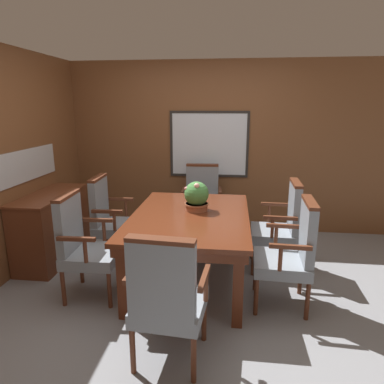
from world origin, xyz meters
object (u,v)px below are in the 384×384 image
object	(u,v)px
dining_table	(190,223)
chair_head_near	(167,297)
chair_left_far	(111,217)
chair_right_far	(282,223)
sideboard_cabinet	(52,227)
potted_plant	(197,196)
chair_right_near	(291,251)
chair_head_far	(202,200)
chair_left_near	(83,243)

from	to	relation	value
dining_table	chair_head_near	bearing A→B (deg)	-90.40
chair_left_far	chair_right_far	xyz separation A→B (m)	(1.99, -0.00, 0.00)
chair_right_far	sideboard_cabinet	distance (m)	2.71
potted_plant	chair_right_near	bearing A→B (deg)	-29.26
chair_left_far	potted_plant	distance (m)	1.14
chair_right_near	dining_table	bearing A→B (deg)	-108.19
chair_left_far	sideboard_cabinet	world-z (taller)	chair_left_far
chair_right_far	chair_head_near	world-z (taller)	same
dining_table	chair_right_far	world-z (taller)	chair_right_far
chair_head_far	chair_head_near	xyz separation A→B (m)	(-0.01, -2.52, 0.00)
dining_table	sideboard_cabinet	bearing A→B (deg)	169.50
chair_head_far	dining_table	bearing A→B (deg)	-92.85
chair_head_near	potted_plant	world-z (taller)	potted_plant
dining_table	chair_left_near	xyz separation A→B (m)	(-0.99, -0.42, -0.10)
chair_head_far	sideboard_cabinet	distance (m)	1.97
chair_left_near	chair_head_far	bearing A→B (deg)	-33.03
dining_table	chair_head_far	bearing A→B (deg)	89.75
chair_left_near	chair_head_far	size ratio (longest dim) A/B	1.00
dining_table	potted_plant	size ratio (longest dim) A/B	5.43
chair_head_far	chair_right_near	bearing A→B (deg)	-61.94
chair_right_far	sideboard_cabinet	bearing A→B (deg)	-86.78
chair_right_far	potted_plant	bearing A→B (deg)	-74.04
chair_left_near	sideboard_cabinet	xyz separation A→B (m)	(-0.73, 0.73, -0.13)
dining_table	sideboard_cabinet	size ratio (longest dim) A/B	1.50
chair_left_far	sideboard_cabinet	xyz separation A→B (m)	(-0.71, -0.07, -0.13)
chair_right_far	chair_head_near	distance (m)	1.92
chair_head_near	dining_table	bearing A→B (deg)	-86.05
chair_head_far	chair_head_near	distance (m)	2.52
chair_head_near	sideboard_cabinet	world-z (taller)	chair_head_near
chair_right_near	potted_plant	world-z (taller)	potted_plant
chair_head_near	chair_right_near	bearing A→B (deg)	-133.71
chair_left_near	chair_right_far	xyz separation A→B (m)	(1.98, 0.80, 0.00)
dining_table	chair_left_near	world-z (taller)	chair_left_near
chair_left_near	chair_head_far	world-z (taller)	same
chair_left_near	chair_right_far	size ratio (longest dim) A/B	1.00
chair_right_near	chair_left_far	world-z (taller)	same
chair_head_far	chair_right_far	world-z (taller)	same
chair_left_near	potted_plant	world-z (taller)	potted_plant
potted_plant	sideboard_cabinet	bearing A→B (deg)	174.51
dining_table	chair_head_near	world-z (taller)	chair_head_near
chair_left_far	chair_head_far	bearing A→B (deg)	-52.04
dining_table	potted_plant	distance (m)	0.29
dining_table	chair_head_near	distance (m)	1.26
chair_head_near	potted_plant	distance (m)	1.45
dining_table	chair_right_far	distance (m)	1.06
chair_left_far	chair_head_far	distance (m)	1.34
chair_right_near	potted_plant	size ratio (longest dim) A/B	3.27
chair_left_near	sideboard_cabinet	distance (m)	1.04
dining_table	sideboard_cabinet	xyz separation A→B (m)	(-1.72, 0.32, -0.24)
chair_right_near	chair_head_far	bearing A→B (deg)	-146.73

